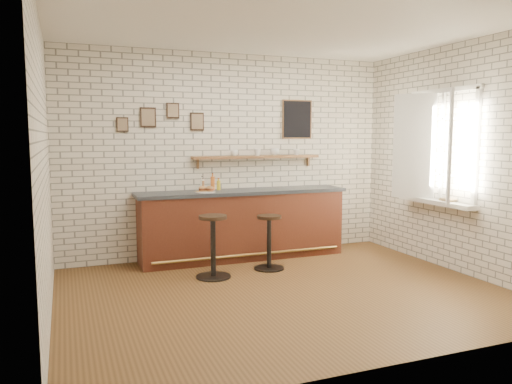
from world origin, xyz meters
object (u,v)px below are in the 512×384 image
Objects in this scene: shelf_cup_d at (297,152)px; shelf_cup_b at (257,152)px; ciabatta_sandwich at (206,189)px; condiment_bottle_yellow at (219,185)px; bitters_bottle_brown at (203,185)px; book_upper at (445,199)px; bitters_bottle_amber at (213,183)px; bar_stool_left at (213,244)px; book_lower at (445,201)px; sandwich_plate at (205,192)px; bitters_bottle_white at (202,185)px; shelf_cup_c at (275,152)px; bar_stool_right at (269,240)px; shelf_cup_a at (235,153)px; bar_counter at (243,224)px.

shelf_cup_b is at bearing 163.94° from shelf_cup_d.
shelf_cup_b is (0.88, 0.28, 0.49)m from ciabatta_sandwich.
condiment_bottle_yellow is 1.37m from shelf_cup_d.
bitters_bottle_brown is 0.24m from condiment_bottle_yellow.
shelf_cup_b is 2.73m from book_upper.
bar_stool_left is at bearing -106.24° from bitters_bottle_amber.
bar_stool_left is 3.11m from book_lower.
sandwich_plate is 1.32× the size of bitters_bottle_white.
sandwich_plate is 1.08m from shelf_cup_b.
book_upper is (1.69, -1.79, -0.60)m from shelf_cup_c.
condiment_bottle_yellow is at bearing -0.00° from bitters_bottle_white.
ciabatta_sandwich reaches higher than bar_stool_right.
shelf_cup_d is at bearing -18.47° from shelf_cup_a.
condiment_bottle_yellow is at bearing 39.90° from ciabatta_sandwich.
bitters_bottle_white is 1.56× the size of shelf_cup_c.
bar_stool_left is at bearing -98.60° from sandwich_plate.
shelf_cup_b reaches higher than shelf_cup_d.
bar_counter reaches higher than bar_stool_left.
shelf_cup_a is at bearing 27.84° from sandwich_plate.
bitters_bottle_amber is 0.32× the size of bar_stool_left.
bitters_bottle_white reaches higher than bar_stool_left.
ciabatta_sandwich is 1.15m from bar_stool_right.
sandwich_plate is 1.60× the size of condiment_bottle_yellow.
bitters_bottle_white reaches higher than bar_stool_right.
bar_stool_left is 2.00m from shelf_cup_c.
bar_stool_right is (0.70, -0.63, -0.66)m from ciabatta_sandwich.
shelf_cup_a reaches higher than bitters_bottle_white.
bar_stool_left is (-0.13, -0.96, -0.66)m from bitters_bottle_brown.
shelf_cup_a is 1.02m from shelf_cup_d.
shelf_cup_d is (1.38, 0.07, 0.43)m from bitters_bottle_amber.
book_upper reaches higher than bar_stool_right.
sandwich_plate is 3.24m from book_upper.
shelf_cup_a is (0.36, 0.07, 0.43)m from bitters_bottle_amber.
sandwich_plate is 1.41× the size of book_lower.
shelf_cup_c is (0.29, 0.00, 0.00)m from shelf_cup_b.
bitters_bottle_amber is at bearing 101.50° from shelf_cup_c.
shelf_cup_c is at bearing 13.40° from ciabatta_sandwich.
bitters_bottle_brown is 0.74× the size of bitters_bottle_amber.
shelf_cup_a is 0.84× the size of shelf_cup_c.
condiment_bottle_yellow is (-0.33, 0.13, 0.58)m from bar_counter.
bar_stool_right is 5.42× the size of shelf_cup_c.
shelf_cup_d is at bearing 11.81° from bar_counter.
bar_stool_right is at bearing -41.81° from sandwich_plate.
book_lower is (2.70, -1.72, -0.18)m from bitters_bottle_amber.
shelf_cup_a is at bearing 11.31° from bitters_bottle_amber.
sandwich_plate is 2.07× the size of shelf_cup_c.
shelf_cup_c is 2.53m from book_upper.
ciabatta_sandwich is 2.09× the size of shelf_cup_b.
shelf_cup_c is at bearing 126.15° from book_lower.
bitters_bottle_amber is at bearing 166.94° from shelf_cup_d.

